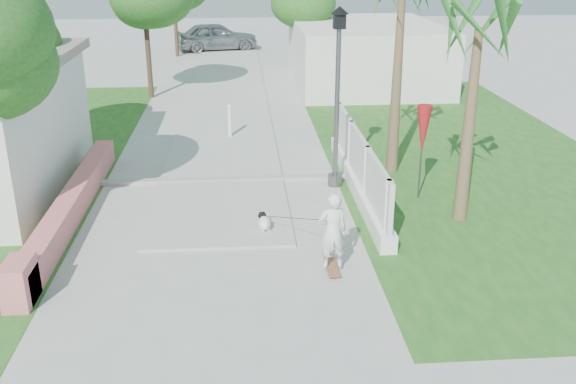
{
  "coord_description": "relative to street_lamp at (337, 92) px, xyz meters",
  "views": [
    {
      "loc": [
        0.53,
        -9.72,
        5.81
      ],
      "look_at": [
        1.45,
        2.31,
        1.1
      ],
      "focal_mm": 40.0,
      "sensor_mm": 36.0,
      "label": 1
    }
  ],
  "objects": [
    {
      "name": "street_lamp",
      "position": [
        0.0,
        0.0,
        0.0
      ],
      "size": [
        0.44,
        0.44,
        4.44
      ],
      "color": "#59595E",
      "rests_on": "ground"
    },
    {
      "name": "dog",
      "position": [
        -1.92,
        -2.67,
        -2.2
      ],
      "size": [
        0.35,
        0.59,
        0.41
      ],
      "rotation": [
        0.0,
        0.0,
        0.2
      ],
      "color": "white",
      "rests_on": "ground"
    },
    {
      "name": "skateboarder",
      "position": [
        -1.31,
        -3.67,
        -1.73
      ],
      "size": [
        1.48,
        2.45,
        1.58
      ],
      "rotation": [
        0.0,
        0.0,
        3.24
      ],
      "color": "#8F5B39",
      "rests_on": "ground"
    },
    {
      "name": "palm_far",
      "position": [
        1.7,
        1.0,
        2.06
      ],
      "size": [
        1.8,
        1.8,
        5.3
      ],
      "color": "brown",
      "rests_on": "ground"
    },
    {
      "name": "bollard",
      "position": [
        -2.7,
        4.5,
        -1.84
      ],
      "size": [
        0.14,
        0.14,
        1.09
      ],
      "color": "white",
      "rests_on": "ground"
    },
    {
      "name": "parked_car",
      "position": [
        -3.61,
        22.36,
        -1.63
      ],
      "size": [
        4.93,
        2.79,
        1.58
      ],
      "primitive_type": "imported",
      "rotation": [
        0.0,
        0.0,
        1.78
      ],
      "color": "#AFB0B7",
      "rests_on": "ground"
    },
    {
      "name": "path_strip",
      "position": [
        -2.9,
        14.5,
        -2.4
      ],
      "size": [
        3.2,
        36.0,
        0.06
      ],
      "primitive_type": "cube",
      "color": "#B7B7B2",
      "rests_on": "ground"
    },
    {
      "name": "grass_right",
      "position": [
        4.1,
        2.5,
        -2.42
      ],
      "size": [
        8.0,
        20.0,
        0.01
      ],
      "primitive_type": "cube",
      "color": "#215A1C",
      "rests_on": "ground"
    },
    {
      "name": "tree_left_mid",
      "position": [
        -8.38,
        2.98,
        1.07
      ],
      "size": [
        3.2,
        3.2,
        4.85
      ],
      "color": "#4C3826",
      "rests_on": "ground"
    },
    {
      "name": "curb",
      "position": [
        -2.9,
        0.5,
        -2.38
      ],
      "size": [
        6.5,
        0.25,
        0.1
      ],
      "primitive_type": "cube",
      "color": "#999993",
      "rests_on": "ground"
    },
    {
      "name": "patio_umbrella",
      "position": [
        1.9,
        -1.0,
        -0.74
      ],
      "size": [
        0.36,
        0.36,
        2.3
      ],
      "color": "#59595E",
      "rests_on": "ground"
    },
    {
      "name": "building_right",
      "position": [
        3.1,
        12.5,
        -1.13
      ],
      "size": [
        6.0,
        8.0,
        2.6
      ],
      "primitive_type": "cube",
      "color": "silver",
      "rests_on": "ground"
    },
    {
      "name": "pink_wall",
      "position": [
        -6.2,
        -1.95,
        -2.11
      ],
      "size": [
        0.45,
        8.2,
        0.8
      ],
      "color": "#D26E6B",
      "rests_on": "ground"
    },
    {
      "name": "lattice_fence",
      "position": [
        0.5,
        -0.5,
        -1.88
      ],
      "size": [
        0.35,
        7.0,
        1.5
      ],
      "color": "white",
      "rests_on": "ground"
    },
    {
      "name": "ground",
      "position": [
        -2.9,
        -5.5,
        -2.43
      ],
      "size": [
        90.0,
        90.0,
        0.0
      ],
      "primitive_type": "plane",
      "color": "#B7B7B2",
      "rests_on": "ground"
    },
    {
      "name": "palm_near",
      "position": [
        2.5,
        -2.3,
        1.53
      ],
      "size": [
        1.8,
        1.8,
        4.7
      ],
      "color": "brown",
      "rests_on": "ground"
    }
  ]
}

